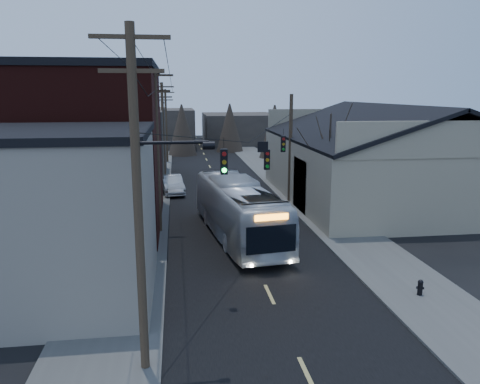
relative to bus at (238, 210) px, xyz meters
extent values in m
cube|color=black|center=(0.26, 13.72, -1.71)|extent=(9.00, 110.00, 0.02)
cube|color=#474744|center=(-6.24, 13.72, -1.66)|extent=(4.00, 110.00, 0.12)
cube|color=#474744|center=(6.76, 13.72, -1.66)|extent=(4.00, 110.00, 0.12)
cube|color=gray|center=(-8.74, -7.28, 1.78)|extent=(8.00, 8.00, 7.00)
cube|color=black|center=(-9.74, 3.72, 3.28)|extent=(10.00, 12.00, 10.00)
cube|color=#342E2A|center=(-9.24, 19.72, 1.78)|extent=(9.00, 14.00, 7.00)
cube|color=gray|center=(13.26, 8.72, 0.78)|extent=(16.00, 20.00, 5.00)
cube|color=black|center=(9.26, 8.72, 4.58)|extent=(8.16, 20.60, 2.86)
cube|color=black|center=(17.26, 8.72, 4.58)|extent=(8.16, 20.60, 2.86)
cube|color=#342E2A|center=(-5.74, 48.72, 1.28)|extent=(10.00, 12.00, 6.00)
cube|color=#342E2A|center=(7.26, 53.72, 0.78)|extent=(12.00, 14.00, 5.00)
cone|color=black|center=(6.76, 3.72, 1.88)|extent=(0.40, 0.40, 7.20)
cylinder|color=#382B1E|center=(-4.74, -13.28, 3.53)|extent=(0.28, 0.28, 10.50)
cube|color=#382B1E|center=(-4.74, -13.28, 8.38)|extent=(2.20, 0.12, 0.12)
cylinder|color=#382B1E|center=(-4.74, 1.72, 3.28)|extent=(0.28, 0.28, 10.00)
cube|color=#382B1E|center=(-4.74, 1.72, 7.88)|extent=(2.20, 0.12, 0.12)
cylinder|color=#382B1E|center=(-4.74, 16.72, 3.03)|extent=(0.28, 0.28, 9.50)
cube|color=#382B1E|center=(-4.74, 16.72, 7.38)|extent=(2.20, 0.12, 0.12)
cylinder|color=#382B1E|center=(-4.74, 31.72, 2.78)|extent=(0.28, 0.28, 9.00)
cube|color=#382B1E|center=(-4.74, 31.72, 6.88)|extent=(2.20, 0.12, 0.12)
cylinder|color=#382B1E|center=(5.26, 8.72, 2.53)|extent=(0.28, 0.28, 8.50)
cube|color=black|center=(-1.74, -8.78, 4.23)|extent=(0.28, 0.20, 1.00)
cube|color=black|center=(0.86, -4.28, 3.63)|extent=(0.28, 0.20, 1.00)
cube|color=black|center=(3.06, 1.72, 3.73)|extent=(0.28, 0.20, 1.00)
imported|color=silver|center=(0.00, 0.00, 0.00)|extent=(4.44, 12.59, 3.43)
imported|color=#ACAFB3|center=(-4.04, 13.28, -0.93)|extent=(2.29, 4.96, 1.57)
cylinder|color=black|center=(6.59, -9.43, -1.32)|extent=(0.22, 0.22, 0.54)
sphere|color=black|center=(6.59, -9.43, -1.02)|extent=(0.24, 0.24, 0.24)
cylinder|color=black|center=(6.59, -9.43, -1.28)|extent=(0.34, 0.22, 0.11)
camera|label=1|loc=(-3.57, -26.89, 6.90)|focal=35.00mm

